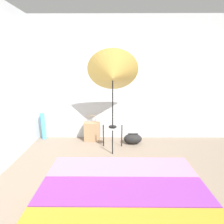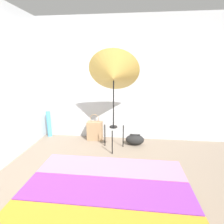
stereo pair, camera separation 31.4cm
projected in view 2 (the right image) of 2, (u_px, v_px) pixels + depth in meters
The scene contains 7 objects.
ground_plane at pixel (94, 201), 2.13m from camera, with size 14.00×14.00×0.00m, color #756656.
wall_back at pixel (112, 81), 3.76m from camera, with size 8.00×0.05×2.60m.
wall_side_left at pixel (9, 84), 2.94m from camera, with size 0.05×8.00×2.60m.
photo_umbrella at pixel (114, 75), 3.13m from camera, with size 0.94×0.74×1.89m.
tote_bag at pixel (95, 131), 3.88m from camera, with size 0.33×0.17×0.59m.
duffel_bag at pixel (135, 140), 3.65m from camera, with size 0.38×0.22×0.23m.
paper_roll at pixel (49, 124), 4.05m from camera, with size 0.09×0.09×0.60m.
Camera 2 is at (0.42, -1.75, 1.59)m, focal length 28.00 mm.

